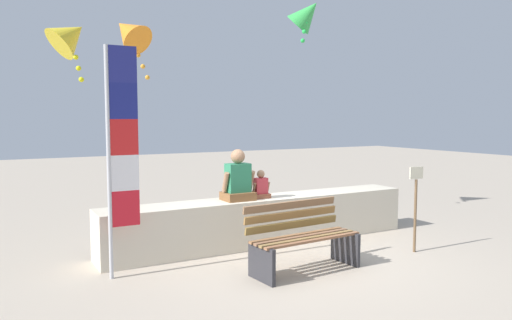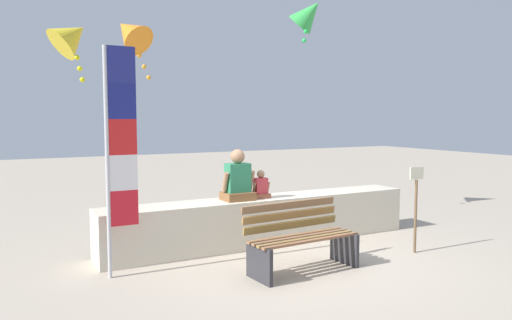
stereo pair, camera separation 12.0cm
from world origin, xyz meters
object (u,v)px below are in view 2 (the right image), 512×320
park_bench (300,239)px  person_adult (238,180)px  kite_green (309,14)px  sign_post (416,202)px  kite_orange (130,33)px  kite_yellow (72,36)px  person_child (261,187)px  flag_banner (117,147)px

park_bench → person_adult: person_adult is taller
kite_green → sign_post: 4.23m
park_bench → sign_post: bearing=-2.7°
park_bench → kite_green: size_ratio=1.61×
person_adult → kite_orange: kite_orange is taller
kite_yellow → kite_orange: (0.88, -0.19, 0.10)m
person_child → kite_orange: 3.37m
park_bench → kite_green: kite_green is taller
kite_orange → sign_post: (3.38, -3.12, -2.65)m
kite_green → kite_yellow: bearing=172.8°
kite_green → sign_post: (0.05, -2.77, -3.20)m
flag_banner → sign_post: (4.11, -0.96, -0.88)m
person_adult → sign_post: bearing=-34.6°
park_bench → person_adult: bearing=98.9°
park_bench → sign_post: 1.99m
flag_banner → kite_yellow: 2.88m
park_bench → kite_yellow: (-2.30, 3.22, 2.89)m
person_child → kite_orange: kite_orange is taller
person_adult → kite_green: kite_green is taller
person_adult → park_bench: bearing=-81.1°
kite_yellow → kite_green: bearing=-7.2°
kite_orange → park_bench: bearing=-65.0°
flag_banner → kite_green: 5.01m
park_bench → person_child: bearing=82.7°
person_adult → sign_post: size_ratio=0.61×
kite_orange → sign_post: size_ratio=0.90×
park_bench → kite_green: (1.91, 2.68, 3.55)m
person_adult → person_child: (0.40, 0.00, -0.13)m
sign_post → kite_orange: bearing=137.2°
park_bench → person_child: (0.18, 1.41, 0.50)m
person_child → sign_post: sign_post is taller
flag_banner → person_child: bearing=13.3°
sign_post → person_adult: bearing=145.4°
person_child → kite_orange: (-1.60, 1.62, 2.49)m
flag_banner → sign_post: flag_banner is taller
kite_yellow → park_bench: bearing=-54.4°
kite_yellow → sign_post: bearing=-37.8°
park_bench → kite_green: bearing=54.5°
park_bench → kite_orange: bearing=115.0°
person_child → kite_yellow: 3.89m
flag_banner → kite_yellow: kite_yellow is taller
kite_green → sign_post: bearing=-89.0°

